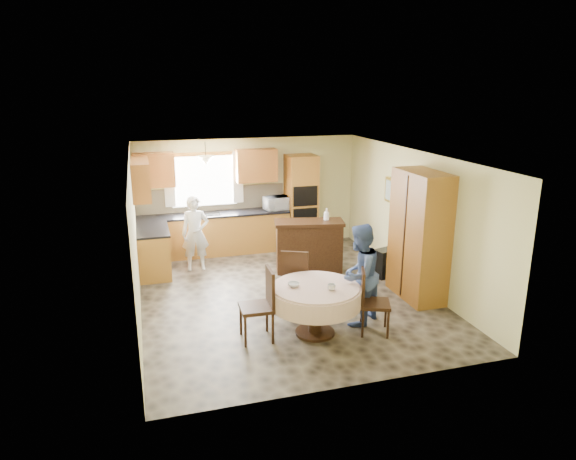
# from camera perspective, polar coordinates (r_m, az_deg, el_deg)

# --- Properties ---
(floor) EXTENTS (5.00, 6.00, 0.01)m
(floor) POSITION_cam_1_polar(r_m,az_deg,el_deg) (9.28, -0.30, -7.23)
(floor) COLOR brown
(floor) RESTS_ON ground
(ceiling) EXTENTS (5.00, 6.00, 0.01)m
(ceiling) POSITION_cam_1_polar(r_m,az_deg,el_deg) (8.61, -0.33, 8.25)
(ceiling) COLOR white
(ceiling) RESTS_ON wall_back
(wall_back) EXTENTS (5.00, 0.02, 2.50)m
(wall_back) POSITION_cam_1_polar(r_m,az_deg,el_deg) (11.69, -4.39, 4.06)
(wall_back) COLOR #D6D089
(wall_back) RESTS_ON floor
(wall_front) EXTENTS (5.00, 0.02, 2.50)m
(wall_front) POSITION_cam_1_polar(r_m,az_deg,el_deg) (6.20, 7.43, -7.05)
(wall_front) COLOR #D6D089
(wall_front) RESTS_ON floor
(wall_left) EXTENTS (0.02, 6.00, 2.50)m
(wall_left) POSITION_cam_1_polar(r_m,az_deg,el_deg) (8.55, -16.64, -1.08)
(wall_left) COLOR #D6D089
(wall_left) RESTS_ON floor
(wall_right) EXTENTS (0.02, 6.00, 2.50)m
(wall_right) POSITION_cam_1_polar(r_m,az_deg,el_deg) (9.83, 13.84, 1.32)
(wall_right) COLOR #D6D089
(wall_right) RESTS_ON floor
(window) EXTENTS (1.40, 0.03, 1.10)m
(window) POSITION_cam_1_polar(r_m,az_deg,el_deg) (11.45, -9.32, 5.42)
(window) COLOR white
(window) RESTS_ON wall_back
(curtain_left) EXTENTS (0.22, 0.02, 1.15)m
(curtain_left) POSITION_cam_1_polar(r_m,az_deg,el_deg) (11.33, -13.08, 5.36)
(curtain_left) COLOR white
(curtain_left) RESTS_ON wall_back
(curtain_right) EXTENTS (0.22, 0.02, 1.15)m
(curtain_right) POSITION_cam_1_polar(r_m,az_deg,el_deg) (11.50, -5.58, 5.86)
(curtain_right) COLOR white
(curtain_right) RESTS_ON wall_back
(base_cab_back) EXTENTS (3.30, 0.60, 0.88)m
(base_cab_back) POSITION_cam_1_polar(r_m,az_deg,el_deg) (11.46, -8.14, -0.48)
(base_cab_back) COLOR gold
(base_cab_back) RESTS_ON floor
(counter_back) EXTENTS (3.30, 0.64, 0.04)m
(counter_back) POSITION_cam_1_polar(r_m,az_deg,el_deg) (11.34, -8.23, 1.74)
(counter_back) COLOR black
(counter_back) RESTS_ON base_cab_back
(base_cab_left) EXTENTS (0.60, 1.20, 0.88)m
(base_cab_left) POSITION_cam_1_polar(r_m,az_deg,el_deg) (10.51, -14.71, -2.40)
(base_cab_left) COLOR gold
(base_cab_left) RESTS_ON floor
(counter_left) EXTENTS (0.64, 1.20, 0.04)m
(counter_left) POSITION_cam_1_polar(r_m,az_deg,el_deg) (10.37, -14.89, 0.01)
(counter_left) COLOR black
(counter_left) RESTS_ON base_cab_left
(backsplash) EXTENTS (3.30, 0.02, 0.55)m
(backsplash) POSITION_cam_1_polar(r_m,az_deg,el_deg) (11.56, -8.50, 3.43)
(backsplash) COLOR tan
(backsplash) RESTS_ON wall_back
(wall_cab_left) EXTENTS (0.85, 0.33, 0.72)m
(wall_cab_left) POSITION_cam_1_polar(r_m,az_deg,el_deg) (11.18, -14.67, 6.47)
(wall_cab_left) COLOR #C27730
(wall_cab_left) RESTS_ON wall_back
(wall_cab_right) EXTENTS (0.90, 0.33, 0.72)m
(wall_cab_right) POSITION_cam_1_polar(r_m,az_deg,el_deg) (11.45, -3.54, 7.17)
(wall_cab_right) COLOR #C27730
(wall_cab_right) RESTS_ON wall_back
(wall_cab_side) EXTENTS (0.33, 1.20, 0.72)m
(wall_cab_side) POSITION_cam_1_polar(r_m,az_deg,el_deg) (10.15, -16.06, 5.44)
(wall_cab_side) COLOR #C27730
(wall_cab_side) RESTS_ON wall_left
(oven_tower) EXTENTS (0.66, 0.62, 2.12)m
(oven_tower) POSITION_cam_1_polar(r_m,az_deg,el_deg) (11.73, 1.46, 3.18)
(oven_tower) COLOR gold
(oven_tower) RESTS_ON floor
(oven_upper) EXTENTS (0.56, 0.01, 0.45)m
(oven_upper) POSITION_cam_1_polar(r_m,az_deg,el_deg) (11.40, 1.95, 3.78)
(oven_upper) COLOR black
(oven_upper) RESTS_ON oven_tower
(oven_lower) EXTENTS (0.56, 0.01, 0.45)m
(oven_lower) POSITION_cam_1_polar(r_m,az_deg,el_deg) (11.51, 1.93, 1.34)
(oven_lower) COLOR black
(oven_lower) RESTS_ON oven_tower
(pendant) EXTENTS (0.36, 0.36, 0.18)m
(pendant) POSITION_cam_1_polar(r_m,az_deg,el_deg) (10.89, -9.12, 7.67)
(pendant) COLOR beige
(pendant) RESTS_ON ceiling
(sideboard) EXTENTS (1.45, 0.84, 0.97)m
(sideboard) POSITION_cam_1_polar(r_m,az_deg,el_deg) (10.31, 2.33, -1.95)
(sideboard) COLOR #3B2210
(sideboard) RESTS_ON floor
(space_heater) EXTENTS (0.47, 0.39, 0.56)m
(space_heater) POSITION_cam_1_polar(r_m,az_deg,el_deg) (10.22, 10.70, -3.63)
(space_heater) COLOR black
(space_heater) RESTS_ON floor
(cupboard) EXTENTS (0.59, 1.18, 2.25)m
(cupboard) POSITION_cam_1_polar(r_m,az_deg,el_deg) (9.15, 14.41, -0.62)
(cupboard) COLOR gold
(cupboard) RESTS_ON floor
(dining_table) EXTENTS (1.35, 1.35, 0.77)m
(dining_table) POSITION_cam_1_polar(r_m,az_deg,el_deg) (7.71, 3.07, -7.42)
(dining_table) COLOR #3B2210
(dining_table) RESTS_ON floor
(chair_left) EXTENTS (0.48, 0.48, 1.08)m
(chair_left) POSITION_cam_1_polar(r_m,az_deg,el_deg) (7.57, -2.89, -7.90)
(chair_left) COLOR #3B2210
(chair_left) RESTS_ON floor
(chair_back) EXTENTS (0.62, 0.62, 1.08)m
(chair_back) POSITION_cam_1_polar(r_m,az_deg,el_deg) (8.45, 0.82, -5.26)
(chair_back) COLOR #3B2210
(chair_back) RESTS_ON floor
(chair_right) EXTENTS (0.56, 0.56, 1.00)m
(chair_right) POSITION_cam_1_polar(r_m,az_deg,el_deg) (7.86, 9.08, -7.50)
(chair_right) COLOR #3B2210
(chair_right) RESTS_ON floor
(framed_picture) EXTENTS (0.06, 0.60, 0.50)m
(framed_picture) POSITION_cam_1_polar(r_m,az_deg,el_deg) (10.44, 11.56, 4.24)
(framed_picture) COLOR gold
(framed_picture) RESTS_ON wall_right
(microwave) EXTENTS (0.59, 0.44, 0.30)m
(microwave) POSITION_cam_1_polar(r_m,az_deg,el_deg) (11.53, -1.29, 3.00)
(microwave) COLOR silver
(microwave) RESTS_ON counter_back
(person_sink) EXTENTS (0.57, 0.40, 1.52)m
(person_sink) POSITION_cam_1_polar(r_m,az_deg,el_deg) (10.46, -10.26, -0.37)
(person_sink) COLOR silver
(person_sink) RESTS_ON floor
(person_dining) EXTENTS (1.00, 0.96, 1.61)m
(person_dining) POSITION_cam_1_polar(r_m,az_deg,el_deg) (8.05, 7.92, -4.94)
(person_dining) COLOR #3B4F82
(person_dining) RESTS_ON floor
(bowl_sideboard) EXTENTS (0.26, 0.26, 0.05)m
(bowl_sideboard) POSITION_cam_1_polar(r_m,az_deg,el_deg) (10.07, 0.64, 0.66)
(bowl_sideboard) COLOR #B2B2B2
(bowl_sideboard) RESTS_ON sideboard
(bottle_sideboard) EXTENTS (0.12, 0.12, 0.30)m
(bottle_sideboard) POSITION_cam_1_polar(r_m,az_deg,el_deg) (10.25, 4.29, 1.61)
(bottle_sideboard) COLOR silver
(bottle_sideboard) RESTS_ON sideboard
(cup_table) EXTENTS (0.13, 0.13, 0.09)m
(cup_table) POSITION_cam_1_polar(r_m,az_deg,el_deg) (7.50, 4.85, -6.35)
(cup_table) COLOR #B2B2B2
(cup_table) RESTS_ON dining_table
(bowl_table) EXTENTS (0.19, 0.19, 0.06)m
(bowl_table) POSITION_cam_1_polar(r_m,az_deg,el_deg) (7.60, 0.63, -6.11)
(bowl_table) COLOR #B2B2B2
(bowl_table) RESTS_ON dining_table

